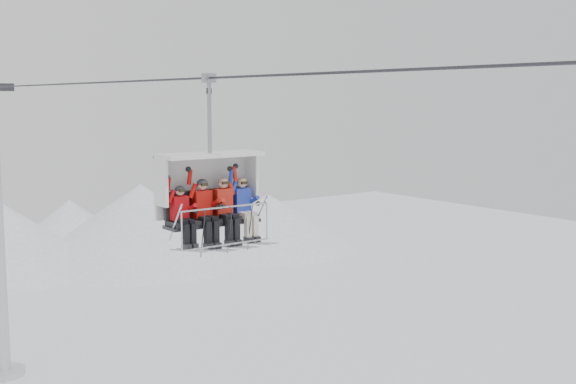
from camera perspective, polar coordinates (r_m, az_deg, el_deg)
haul_cable at (r=14.59m, az=-0.00°, el=9.26°), size 0.06×50.00×0.06m
chairlift_carrier at (r=17.40m, az=-6.37°, el=0.37°), size 2.54×1.17×3.98m
skier_far_left at (r=16.78m, az=-8.36°, el=-1.74°), size 0.38×1.69×1.53m
skier_center_left at (r=17.07m, az=-6.64°, el=-1.37°), size 0.43×1.69×1.71m
skier_center_right at (r=17.36m, az=-5.01°, el=-1.20°), size 0.43×1.69×1.71m
skier_far_right at (r=17.64m, az=-3.51°, el=-1.11°), size 0.42×1.69×1.65m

